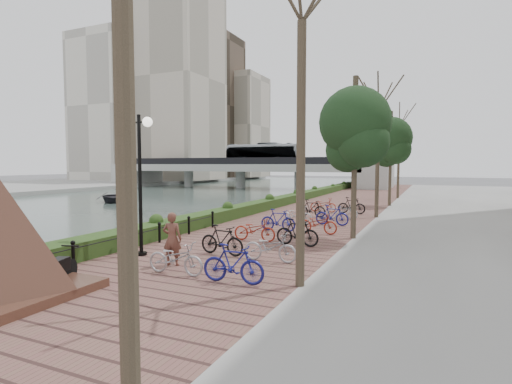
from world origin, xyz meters
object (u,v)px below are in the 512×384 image
Objects in this scene: lamppost at (139,154)px; pedestrian at (172,239)px; motorcycle at (55,269)px; boat at (113,197)px.

lamppost is 2.90× the size of pedestrian.
motorcycle is at bearing 52.26° from pedestrian.
motorcycle is at bearing -91.56° from boat.
lamppost reaches higher than motorcycle.
lamppost is 3.06× the size of motorcycle.
motorcycle is at bearing -83.27° from lamppost.
motorcycle is 28.28m from boat.
boat is at bearing 135.84° from lamppost.
lamppost is 4.64m from motorcycle.
lamppost reaches higher than boat.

